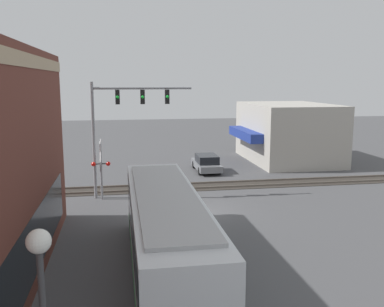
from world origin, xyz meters
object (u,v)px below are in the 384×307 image
(parked_car_grey, at_px, (206,164))
(pedestrian_near_bus, at_px, (213,255))
(crossing_signal, at_px, (101,164))
(city_bus, at_px, (166,231))

(parked_car_grey, xyz_separation_m, pedestrian_near_bus, (-19.15, 3.65, 0.25))
(crossing_signal, distance_m, parked_car_grey, 11.10)
(city_bus, relative_size, parked_car_grey, 2.79)
(parked_car_grey, bearing_deg, pedestrian_near_bus, 169.20)
(city_bus, xyz_separation_m, crossing_signal, (11.49, 2.85, 0.46))
(city_bus, xyz_separation_m, parked_car_grey, (18.72, -5.40, -1.18))
(parked_car_grey, bearing_deg, city_bus, 163.91)
(crossing_signal, xyz_separation_m, parked_car_grey, (7.23, -8.25, -1.64))
(pedestrian_near_bus, bearing_deg, city_bus, 76.24)
(parked_car_grey, bearing_deg, crossing_signal, 131.22)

